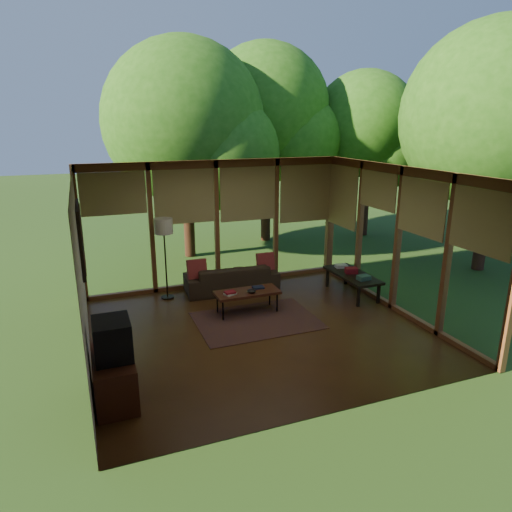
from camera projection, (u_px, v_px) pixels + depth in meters
name	position (u px, v px, depth m)	size (l,w,h in m)	color
floor	(259.00, 330.00, 7.86)	(5.50, 5.50, 0.00)	#583317
ceiling	(260.00, 172.00, 7.10)	(5.50, 5.50, 0.00)	white
wall_left	(81.00, 274.00, 6.54)	(0.04, 5.00, 2.70)	beige
wall_front	(338.00, 312.00, 5.24)	(5.50, 0.04, 2.70)	beige
window_wall_back	(217.00, 224.00, 9.72)	(5.50, 0.12, 2.70)	brown
window_wall_right	(398.00, 240.00, 8.42)	(0.12, 5.00, 2.70)	brown
exterior_lawn	(376.00, 214.00, 17.77)	(40.00, 40.00, 0.00)	#2E4F1D
tree_nw	(184.00, 122.00, 11.32)	(4.03, 4.03, 5.46)	#3E2116
tree_ne	(265.00, 109.00, 12.90)	(3.61, 3.61, 5.60)	#3E2116
tree_se	(495.00, 117.00, 10.08)	(4.14, 4.14, 5.63)	#3E2116
tree_far	(364.00, 125.00, 13.54)	(3.13, 3.13, 4.94)	#3E2116
rug	(256.00, 320.00, 8.22)	(2.14, 1.52, 0.01)	brown
sofa	(232.00, 278.00, 9.62)	(1.94, 0.76, 0.57)	#35281A
pillow_left	(197.00, 269.00, 9.24)	(0.39, 0.13, 0.39)	maroon
pillow_right	(265.00, 262.00, 9.76)	(0.37, 0.12, 0.37)	maroon
ct_book_lower	(230.00, 294.00, 8.30)	(0.21, 0.15, 0.03)	beige
ct_book_upper	(230.00, 292.00, 8.29)	(0.19, 0.15, 0.03)	maroon
ct_book_side	(258.00, 287.00, 8.62)	(0.21, 0.16, 0.03)	black
ct_bowl	(252.00, 291.00, 8.38)	(0.16, 0.16, 0.07)	black
media_cabinet	(115.00, 378.00, 5.82)	(0.50, 1.00, 0.60)	#512416
television	(112.00, 339.00, 5.67)	(0.45, 0.55, 0.50)	black
console_book_a	(364.00, 278.00, 8.98)	(0.24, 0.18, 0.09)	#365F4F
console_book_b	(351.00, 270.00, 9.38)	(0.25, 0.18, 0.11)	maroon
console_book_c	(341.00, 266.00, 9.74)	(0.24, 0.18, 0.07)	beige
floor_lamp	(164.00, 231.00, 8.90)	(0.36, 0.36, 1.65)	black
coffee_table	(247.00, 293.00, 8.48)	(1.20, 0.50, 0.43)	#512416
side_console	(352.00, 276.00, 9.36)	(0.60, 1.40, 0.46)	black
wall_painting	(81.00, 238.00, 7.75)	(0.06, 1.35, 1.15)	black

